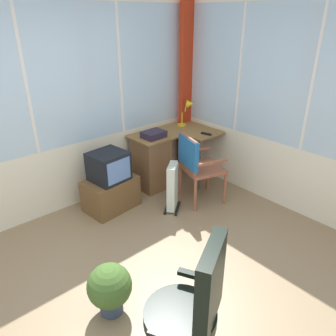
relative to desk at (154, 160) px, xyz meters
name	(u,v)px	position (x,y,z in m)	size (l,w,h in m)	color
ground	(144,310)	(-1.47, -1.67, -0.44)	(5.76, 4.92, 0.06)	#897252
north_window_panel	(31,113)	(-1.47, 0.32, 0.89)	(4.76, 0.07, 2.61)	#EFE8CB
east_window_panel	(309,110)	(0.94, -1.67, 0.89)	(0.07, 3.92, 2.61)	#EFE8CB
curtain_corner	(186,90)	(0.81, 0.19, 0.84)	(0.26, 0.07, 2.51)	#B93016
desk	(154,160)	(0.00, 0.00, 0.00)	(1.17, 0.82, 0.77)	olive
desk_lamp	(188,109)	(0.71, 0.03, 0.61)	(0.24, 0.21, 0.39)	yellow
tv_remote	(206,134)	(0.60, -0.44, 0.37)	(0.04, 0.15, 0.02)	black
paper_tray	(154,134)	(-0.03, -0.06, 0.40)	(0.30, 0.23, 0.09)	#282031
wooden_armchair	(195,161)	(0.12, -0.70, 0.18)	(0.61, 0.60, 0.93)	#98563B
office_chair	(193,305)	(-1.52, -2.28, 0.17)	(0.62, 0.58, 1.08)	#B7B7BF
tv_on_stand	(110,184)	(-0.80, -0.11, -0.07)	(0.68, 0.51, 0.77)	brown
space_heater	(173,186)	(-0.21, -0.64, -0.09)	(0.35, 0.33, 0.63)	silver
potted_plant	(110,288)	(-1.69, -1.51, -0.15)	(0.37, 0.37, 0.47)	#354359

